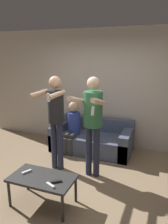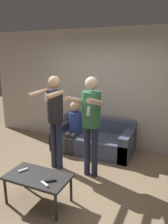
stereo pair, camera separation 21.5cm
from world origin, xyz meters
name	(u,v)px [view 2 (the right image)]	position (x,y,z in m)	size (l,w,h in m)	color
ground_plane	(68,188)	(0.00, 0.00, 0.00)	(14.00, 14.00, 0.00)	#937A5B
wall_back	(108,89)	(0.00, 2.01, 1.35)	(6.40, 0.06, 2.70)	beige
couch	(93,140)	(-0.16, 1.54, 0.25)	(1.76, 0.86, 0.69)	#4C5670
person_standing_left	(55,113)	(-0.52, 0.49, 1.10)	(0.41, 0.69, 1.76)	#282D47
person_standing_right	(91,116)	(0.19, 0.49, 1.12)	(0.44, 0.75, 1.78)	#282D47
person_seated	(74,125)	(-0.56, 1.35, 0.61)	(0.27, 0.51, 1.13)	#383838
coffee_table	(38,179)	(-0.23, -0.50, 0.39)	(0.93, 0.51, 0.44)	#2D2D2D
remote_near	(44,184)	(-0.01, -0.65, 0.45)	(0.15, 0.09, 0.02)	white
remote_mid	(51,181)	(0.03, -0.55, 0.45)	(0.14, 0.12, 0.02)	black
remote_far	(23,170)	(-0.51, -0.47, 0.45)	(0.10, 0.15, 0.02)	white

